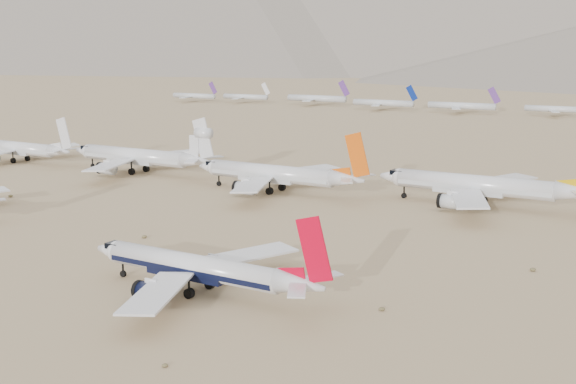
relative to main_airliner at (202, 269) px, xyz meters
name	(u,v)px	position (x,y,z in m)	size (l,w,h in m)	color
ground	(230,285)	(0.95, 5.60, -3.87)	(7000.00, 7000.00, 0.00)	#9D805B
main_airliner	(202,269)	(0.00, 0.00, 0.00)	(39.89, 38.96, 14.08)	silver
row2_gold_tail	(483,186)	(17.74, 81.28, 0.96)	(48.55, 47.48, 17.29)	silver
row2_orange_tail	(278,175)	(-31.13, 71.19, 0.81)	(46.72, 45.70, 16.67)	silver
row2_white_trijet	(142,156)	(-80.31, 75.50, 1.20)	(49.39, 48.27, 17.50)	silver
row2_white_twin	(21,149)	(-128.68, 72.11, 0.48)	(43.26, 42.33, 15.46)	silver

